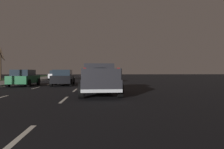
% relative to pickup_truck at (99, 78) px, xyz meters
% --- Properties ---
extents(ground, '(144.00, 144.00, 0.00)m').
position_rel_pickup_truck_xyz_m(ground, '(15.80, 3.50, -0.98)').
color(ground, black).
extents(sidewalk_shoulder, '(108.00, 4.00, 0.12)m').
position_rel_pickup_truck_xyz_m(sidewalk_shoulder, '(15.80, 10.95, -0.92)').
color(sidewalk_shoulder, gray).
rests_on(sidewalk_shoulder, ground).
extents(lane_markings, '(108.00, 7.04, 0.01)m').
position_rel_pickup_truck_xyz_m(lane_markings, '(19.01, 6.52, -0.98)').
color(lane_markings, silver).
rests_on(lane_markings, ground).
extents(pickup_truck, '(5.48, 2.39, 1.87)m').
position_rel_pickup_truck_xyz_m(pickup_truck, '(0.00, 0.00, 0.00)').
color(pickup_truck, '#232328').
rests_on(pickup_truck, ground).
extents(sedan_silver, '(4.41, 2.04, 1.54)m').
position_rel_pickup_truck_xyz_m(sedan_silver, '(13.40, -0.23, -0.20)').
color(sedan_silver, '#B2B5BA').
rests_on(sedan_silver, ground).
extents(sedan_white, '(4.43, 2.06, 1.54)m').
position_rel_pickup_truck_xyz_m(sedan_white, '(24.14, 7.02, -0.20)').
color(sedan_white, silver).
rests_on(sedan_white, ground).
extents(sedan_black, '(4.45, 2.10, 1.54)m').
position_rel_pickup_truck_xyz_m(sedan_black, '(8.49, 3.46, -0.20)').
color(sedan_black, black).
rests_on(sedan_black, ground).
extents(sedan_green, '(4.41, 2.04, 1.54)m').
position_rel_pickup_truck_xyz_m(sedan_green, '(7.95, 7.03, -0.20)').
color(sedan_green, '#14592D').
rests_on(sedan_green, ground).
extents(bare_tree_far, '(1.70, 0.82, 5.17)m').
position_rel_pickup_truck_xyz_m(bare_tree_far, '(22.27, 15.34, 1.66)').
color(bare_tree_far, '#423323').
rests_on(bare_tree_far, ground).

